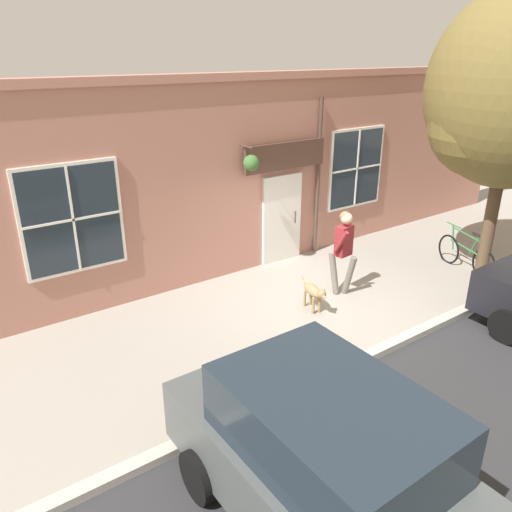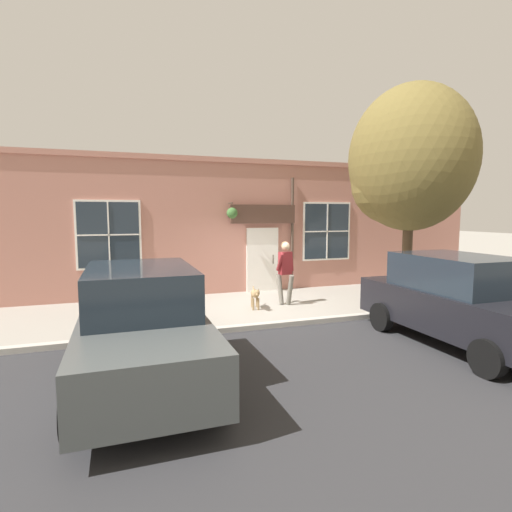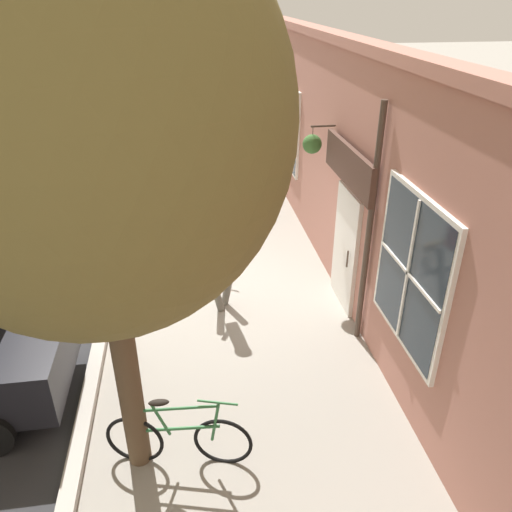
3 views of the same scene
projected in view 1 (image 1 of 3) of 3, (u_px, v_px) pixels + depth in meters
The scene contains 7 objects.
ground_plane at pixel (322, 300), 10.19m from camera, with size 90.00×90.00×0.00m, color gray.
storefront_facade at pixel (255, 174), 11.12m from camera, with size 0.95×18.00×4.33m.
pedestrian_walking at pixel (344, 245), 10.08m from camera, with size 0.58×0.55×1.80m.
dog_on_leash at pixel (314, 292), 9.65m from camera, with size 0.97×0.35×0.61m.
street_tree_by_curb at pixel (509, 97), 9.72m from camera, with size 3.52×3.17×5.97m.
leaning_bicycle at pixel (466, 255), 11.47m from camera, with size 1.71×0.42×1.00m.
parked_car_nearest_curb at pixel (338, 474), 4.90m from camera, with size 4.30×1.94×1.75m.
Camera 1 is at (6.61, -6.36, 4.73)m, focal length 35.00 mm.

